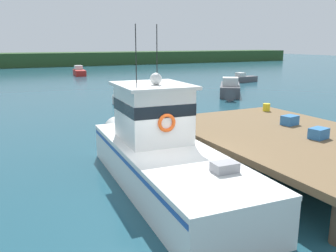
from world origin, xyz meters
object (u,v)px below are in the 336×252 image
moored_boat_outer_mooring (230,89)px  moored_boat_off_the_point (79,72)px  crate_single_by_cleat (290,120)px  moored_boat_near_channel (242,79)px  crate_stack_mid_dock (319,133)px  bait_bucket (266,107)px  main_fishing_boat (160,151)px  mooring_buoy_outer (170,116)px  moored_boat_mid_harbor (130,95)px

moored_boat_outer_mooring → moored_boat_off_the_point: bearing=105.5°
crate_single_by_cleat → moored_boat_near_channel: crate_single_by_cleat is taller
crate_single_by_cleat → moored_boat_near_channel: 26.37m
crate_stack_mid_dock → bait_bucket: (1.75, 4.47, -0.00)m
main_fishing_boat → crate_single_by_cleat: 5.59m
moored_boat_off_the_point → mooring_buoy_outer: moored_boat_off_the_point is taller
moored_boat_off_the_point → crate_single_by_cleat: bearing=-90.9°
bait_bucket → crate_stack_mid_dock: bearing=-111.4°
crate_single_by_cleat → moored_boat_mid_harbor: bearing=92.5°
main_fishing_boat → bait_bucket: bearing=23.5°
crate_stack_mid_dock → mooring_buoy_outer: size_ratio=1.18×
mooring_buoy_outer → crate_single_by_cleat: bearing=-80.2°
moored_boat_outer_mooring → moored_boat_near_channel: moored_boat_outer_mooring is taller
mooring_buoy_outer → bait_bucket: bearing=-64.0°
crate_stack_mid_dock → moored_boat_near_channel: size_ratio=0.14×
moored_boat_outer_mooring → moored_boat_off_the_point: 25.42m
moored_boat_near_channel → moored_boat_off_the_point: moored_boat_off_the_point is taller
crate_stack_mid_dock → crate_single_by_cleat: bearing=71.5°
bait_bucket → moored_boat_mid_harbor: 13.07m
bait_bucket → moored_boat_outer_mooring: bearing=61.1°
crate_single_by_cleat → moored_boat_outer_mooring: bearing=62.1°
moored_boat_mid_harbor → crate_stack_mid_dock: bearing=-89.8°
moored_boat_off_the_point → main_fishing_boat: bearing=-99.1°
crate_stack_mid_dock → bait_bucket: crate_stack_mid_dock is taller
main_fishing_boat → bait_bucket: main_fishing_boat is taller
moored_boat_near_channel → main_fishing_boat: bearing=-132.4°
moored_boat_off_the_point → mooring_buoy_outer: bearing=-93.6°
main_fishing_boat → moored_boat_off_the_point: bearing=80.9°
main_fishing_boat → crate_stack_mid_dock: size_ratio=16.48×
moored_boat_off_the_point → mooring_buoy_outer: 31.07m
moored_boat_mid_harbor → bait_bucket: bearing=-82.0°
crate_single_by_cleat → moored_boat_off_the_point: crate_single_by_cleat is taller
crate_single_by_cleat → mooring_buoy_outer: size_ratio=1.18×
main_fishing_boat → mooring_buoy_outer: bearing=61.5°
bait_bucket → moored_boat_near_channel: size_ratio=0.08×
crate_stack_mid_dock → mooring_buoy_outer: (-0.66, 9.42, -1.12)m
moored_boat_near_channel → moored_boat_off_the_point: 21.82m
mooring_buoy_outer → moored_boat_mid_harbor: bearing=85.6°
moored_boat_near_channel → crate_stack_mid_dock: bearing=-122.9°
main_fishing_boat → crate_single_by_cleat: main_fishing_boat is taller
crate_stack_mid_dock → moored_boat_outer_mooring: bearing=63.1°
main_fishing_boat → moored_boat_near_channel: bearing=47.6°
moored_boat_outer_mooring → mooring_buoy_outer: (-8.73, -6.51, -0.27)m
main_fishing_boat → moored_boat_outer_mooring: main_fishing_boat is taller
moored_boat_near_channel → mooring_buoy_outer: moored_boat_near_channel is taller
moored_boat_off_the_point → mooring_buoy_outer: size_ratio=9.87×
crate_stack_mid_dock → main_fishing_boat: bearing=162.5°
bait_bucket → moored_boat_near_channel: 23.63m
main_fishing_boat → moored_boat_mid_harbor: main_fishing_boat is taller
bait_bucket → moored_boat_off_the_point: (-0.49, 35.96, -0.94)m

